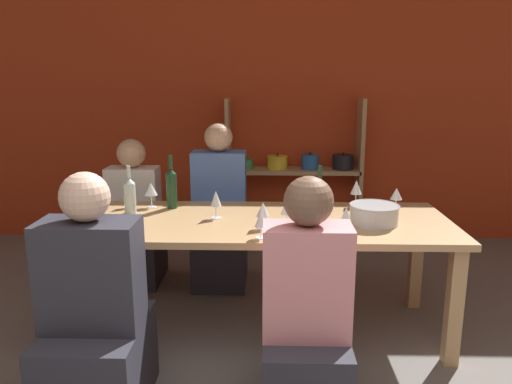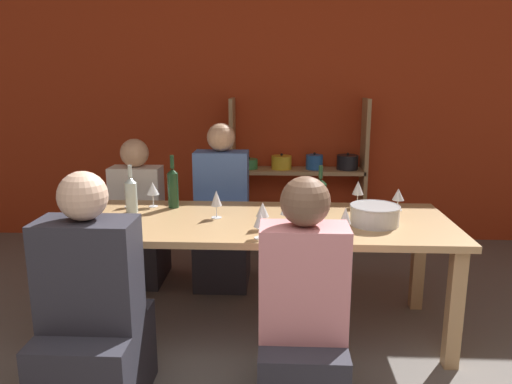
{
  "view_description": "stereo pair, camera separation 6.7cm",
  "coord_description": "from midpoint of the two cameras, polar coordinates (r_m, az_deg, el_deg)",
  "views": [
    {
      "loc": [
        -0.0,
        -1.07,
        1.59
      ],
      "look_at": [
        -0.08,
        1.97,
        0.89
      ],
      "focal_mm": 35.0,
      "sensor_mm": 36.0,
      "label": 1
    },
    {
      "loc": [
        0.06,
        -1.07,
        1.59
      ],
      "look_at": [
        -0.08,
        1.97,
        0.89
      ],
      "focal_mm": 35.0,
      "sensor_mm": 36.0,
      "label": 2
    }
  ],
  "objects": [
    {
      "name": "wall_back_red",
      "position": [
        4.91,
        2.42,
        10.16
      ],
      "size": [
        8.8,
        0.06,
        2.7
      ],
      "color": "#B23819",
      "rests_on": "ground_plane"
    },
    {
      "name": "shelf_unit",
      "position": [
        4.83,
        5.52,
        -0.31
      ],
      "size": [
        1.28,
        0.3,
        1.4
      ],
      "color": "tan",
      "rests_on": "ground_plane"
    },
    {
      "name": "dining_table",
      "position": [
        3.09,
        0.53,
        -4.65
      ],
      "size": [
        2.39,
        0.9,
        0.74
      ],
      "color": "tan",
      "rests_on": "ground_plane"
    },
    {
      "name": "mixing_bowl",
      "position": [
        3.04,
        14.02,
        -2.47
      ],
      "size": [
        0.3,
        0.3,
        0.12
      ],
      "color": "#B7BABC",
      "rests_on": "dining_table"
    },
    {
      "name": "wine_bottle_green",
      "position": [
        3.16,
        7.93,
        -0.45
      ],
      "size": [
        0.08,
        0.08,
        0.32
      ],
      "color": "#19381E",
      "rests_on": "dining_table"
    },
    {
      "name": "wine_bottle_dark",
      "position": [
        3.35,
        -8.91,
        0.56
      ],
      "size": [
        0.07,
        0.07,
        0.35
      ],
      "color": "#19381E",
      "rests_on": "dining_table"
    },
    {
      "name": "wine_bottle_amber",
      "position": [
        3.28,
        -13.52,
        -0.25
      ],
      "size": [
        0.08,
        0.08,
        0.31
      ],
      "color": "#B2C6C1",
      "rests_on": "dining_table"
    },
    {
      "name": "wine_glass_white_a",
      "position": [
        3.41,
        12.12,
        0.38
      ],
      "size": [
        0.08,
        0.08,
        0.18
      ],
      "color": "white",
      "rests_on": "dining_table"
    },
    {
      "name": "wine_glass_white_b",
      "position": [
        3.4,
        -11.17,
        0.32
      ],
      "size": [
        0.08,
        0.08,
        0.17
      ],
      "color": "white",
      "rests_on": "dining_table"
    },
    {
      "name": "wine_glass_white_c",
      "position": [
        2.69,
        1.15,
        -3.21
      ],
      "size": [
        0.07,
        0.07,
        0.15
      ],
      "color": "white",
      "rests_on": "dining_table"
    },
    {
      "name": "wine_glass_red_a",
      "position": [
        3.08,
        -3.94,
        -0.83
      ],
      "size": [
        0.07,
        0.07,
        0.17
      ],
      "color": "white",
      "rests_on": "dining_table"
    },
    {
      "name": "wine_glass_white_d",
      "position": [
        3.24,
        -18.05,
        -0.69
      ],
      "size": [
        0.08,
        0.08,
        0.17
      ],
      "color": "white",
      "rests_on": "dining_table"
    },
    {
      "name": "wine_glass_red_b",
      "position": [
        2.8,
        10.86,
        -2.79
      ],
      "size": [
        0.07,
        0.07,
        0.16
      ],
      "color": "white",
      "rests_on": "dining_table"
    },
    {
      "name": "wine_glass_white_e",
      "position": [
        3.43,
        -13.76,
        -0.04
      ],
      "size": [
        0.07,
        0.07,
        0.15
      ],
      "color": "white",
      "rests_on": "dining_table"
    },
    {
      "name": "wine_glass_red_c",
      "position": [
        2.87,
        4.19,
        -1.78
      ],
      "size": [
        0.07,
        0.07,
        0.18
      ],
      "color": "white",
      "rests_on": "dining_table"
    },
    {
      "name": "wine_glass_white_f",
      "position": [
        3.39,
        16.48,
        -0.34
      ],
      "size": [
        0.08,
        0.08,
        0.15
      ],
      "color": "white",
      "rests_on": "dining_table"
    },
    {
      "name": "wine_glass_white_g",
      "position": [
        2.86,
        1.42,
        -2.13
      ],
      "size": [
        0.08,
        0.08,
        0.16
      ],
      "color": "white",
      "rests_on": "dining_table"
    },
    {
      "name": "wine_glass_white_h",
      "position": [
        2.97,
        -18.05,
        -1.83
      ],
      "size": [
        0.06,
        0.06,
        0.18
      ],
      "color": "white",
      "rests_on": "dining_table"
    },
    {
      "name": "person_near_a",
      "position": [
        2.59,
        -17.4,
        -14.37
      ],
      "size": [
        0.46,
        0.57,
        1.18
      ],
      "color": "#2D2D38",
      "rests_on": "ground_plane"
    },
    {
      "name": "person_far_a",
      "position": [
        4.05,
        -12.8,
        -4.16
      ],
      "size": [
        0.39,
        0.49,
        1.14
      ],
      "rotation": [
        0.0,
        0.0,
        3.14
      ],
      "color": "#2D2D38",
      "rests_on": "ground_plane"
    },
    {
      "name": "person_near_b",
      "position": [
        2.46,
        6.12,
        -15.29
      ],
      "size": [
        0.41,
        0.51,
        1.17
      ],
      "color": "#2D2D38",
      "rests_on": "ground_plane"
    },
    {
      "name": "person_far_b",
      "position": [
        3.89,
        -3.38,
        -3.88
      ],
      "size": [
        0.4,
        0.51,
        1.26
      ],
      "rotation": [
        0.0,
        0.0,
        3.14
      ],
      "color": "#2D2D38",
      "rests_on": "ground_plane"
    }
  ]
}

